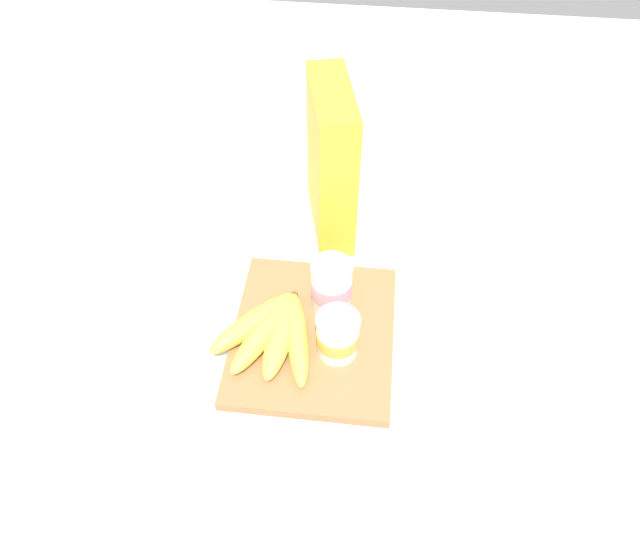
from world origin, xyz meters
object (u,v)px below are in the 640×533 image
cereal_box (332,163)px  cutting_board (313,334)px  yogurt_cup_front (331,286)px  banana_bunch (273,332)px  yogurt_cup_back (338,335)px  spoon (267,464)px

cereal_box → cutting_board: bearing=166.1°
yogurt_cup_front → banana_bunch: yogurt_cup_front is taller
cereal_box → yogurt_cup_front: size_ratio=3.03×
cutting_board → yogurt_cup_back: (0.03, 0.04, 0.05)m
cereal_box → spoon: (0.50, -0.04, -0.14)m
banana_bunch → spoon: size_ratio=1.72×
yogurt_cup_back → cereal_box: bearing=-172.4°
yogurt_cup_front → banana_bunch: bearing=-46.6°
cutting_board → spoon: 0.23m
banana_bunch → cutting_board: bearing=108.5°
yogurt_cup_back → banana_bunch: 0.11m
cereal_box → yogurt_cup_front: 0.23m
yogurt_cup_back → banana_bunch: size_ratio=0.42×
yogurt_cup_front → spoon: (0.28, -0.06, -0.06)m
yogurt_cup_back → yogurt_cup_front: bearing=-168.2°
cutting_board → banana_bunch: (0.02, -0.06, 0.03)m
cutting_board → yogurt_cup_front: yogurt_cup_front is taller
yogurt_cup_front → spoon: bearing=-12.5°
spoon → cutting_board: bearing=169.9°
cereal_box → banana_bunch: cereal_box is taller
banana_bunch → spoon: (0.20, 0.02, -0.03)m
cutting_board → banana_bunch: banana_bunch is taller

